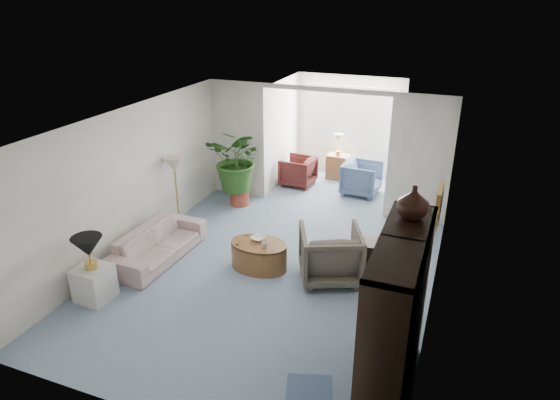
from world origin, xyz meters
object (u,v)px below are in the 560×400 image
at_px(coffee_bowl, 258,238).
at_px(sunroom_chair_blue, 362,178).
at_px(coffee_table, 259,255).
at_px(end_table, 94,283).
at_px(cabinet_urn, 413,202).
at_px(wingback_chair, 330,254).
at_px(entertainment_cabinet, 395,323).
at_px(sunroom_table, 338,167).
at_px(side_table_dark, 378,260).
at_px(framed_picture, 440,205).
at_px(floor_lamp, 174,164).
at_px(table_lamp, 88,247).
at_px(coffee_cup, 265,245).
at_px(sunroom_chair_maroon, 298,171).
at_px(sofa, 158,244).
at_px(plant_pot, 240,197).

xyz_separation_m(coffee_bowl, sunroom_chair_blue, (0.91, 3.65, -0.11)).
bearing_deg(coffee_table, end_table, -138.48).
distance_m(coffee_table, cabinet_urn, 3.49).
height_order(wingback_chair, entertainment_cabinet, entertainment_cabinet).
xyz_separation_m(end_table, sunroom_table, (2.01, 6.18, 0.04)).
relative_size(coffee_bowl, side_table_dark, 0.37).
relative_size(framed_picture, floor_lamp, 1.39).
bearing_deg(wingback_chair, table_lamp, 6.69).
relative_size(coffee_table, entertainment_cabinet, 0.47).
relative_size(coffee_cup, sunroom_chair_maroon, 0.14).
bearing_deg(sofa, sunroom_chair_blue, -30.12).
bearing_deg(entertainment_cabinet, wingback_chair, 121.14).
xyz_separation_m(end_table, cabinet_urn, (4.36, 0.16, 1.92)).
relative_size(plant_pot, sunroom_chair_blue, 0.50).
xyz_separation_m(framed_picture, side_table_dark, (-0.82, 0.74, -1.39)).
bearing_deg(sunroom_chair_blue, cabinet_urn, -159.54).
bearing_deg(coffee_cup, side_table_dark, 16.54).
height_order(cabinet_urn, sunroom_chair_maroon, cabinet_urn).
height_order(coffee_bowl, wingback_chair, wingback_chair).
distance_m(plant_pot, sunroom_chair_maroon, 1.72).
relative_size(table_lamp, wingback_chair, 0.47).
bearing_deg(wingback_chair, coffee_cup, -11.95).
distance_m(entertainment_cabinet, sunroom_chair_blue, 6.02).
bearing_deg(coffee_bowl, floor_lamp, 158.84).
height_order(coffee_cup, sunroom_chair_maroon, sunroom_chair_maroon).
distance_m(framed_picture, sunroom_table, 5.65).
bearing_deg(side_table_dark, cabinet_urn, -73.05).
height_order(entertainment_cabinet, cabinet_urn, cabinet_urn).
bearing_deg(coffee_table, table_lamp, -138.48).
distance_m(end_table, sunroom_chair_blue, 6.09).
height_order(floor_lamp, sunroom_table, floor_lamp).
relative_size(sofa, side_table_dark, 3.08).
height_order(sofa, cabinet_urn, cabinet_urn).
xyz_separation_m(floor_lamp, side_table_dark, (3.95, -0.47, -0.94)).
height_order(framed_picture, sunroom_chair_maroon, framed_picture).
relative_size(end_table, floor_lamp, 1.45).
height_order(floor_lamp, plant_pot, floor_lamp).
relative_size(coffee_table, wingback_chair, 1.01).
bearing_deg(coffee_cup, entertainment_cabinet, -39.81).
distance_m(floor_lamp, sunroom_chair_blue, 4.19).
height_order(table_lamp, wingback_chair, table_lamp).
relative_size(table_lamp, coffee_table, 0.46).
height_order(coffee_bowl, entertainment_cabinet, entertainment_cabinet).
bearing_deg(table_lamp, coffee_table, 41.52).
bearing_deg(coffee_table, plant_pot, 122.48).
xyz_separation_m(table_lamp, cabinet_urn, (4.36, 0.16, 1.31)).
distance_m(coffee_table, wingback_chair, 1.19).
height_order(sofa, side_table_dark, side_table_dark).
distance_m(framed_picture, table_lamp, 4.86).
distance_m(plant_pot, sunroom_table, 2.74).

